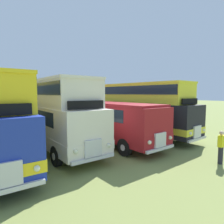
{
  "coord_description": "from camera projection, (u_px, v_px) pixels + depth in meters",
  "views": [
    {
      "loc": [
        -1.38,
        -12.16,
        3.65
      ],
      "look_at": [
        8.46,
        0.24,
        2.15
      ],
      "focal_mm": 31.66,
      "sensor_mm": 36.0,
      "label": 1
    }
  ],
  "objects": [
    {
      "name": "marshal_person",
      "position": [
        221.0,
        147.0,
        10.17
      ],
      "size": [
        0.36,
        0.24,
        1.73
      ],
      "color": "#23232D",
      "rests_on": "ground"
    },
    {
      "name": "bus_seventh_in_row",
      "position": [
        135.0,
        107.0,
        17.32
      ],
      "size": [
        2.82,
        11.18,
        4.49
      ],
      "color": "black",
      "rests_on": "ground"
    },
    {
      "name": "bus_fifth_in_row",
      "position": [
        54.0,
        111.0,
        13.01
      ],
      "size": [
        2.82,
        9.83,
        4.49
      ],
      "color": "silver",
      "rests_on": "ground"
    },
    {
      "name": "bus_sixth_in_row",
      "position": [
        104.0,
        118.0,
        14.9
      ],
      "size": [
        2.63,
        10.56,
        2.99
      ],
      "color": "maroon",
      "rests_on": "ground"
    }
  ]
}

